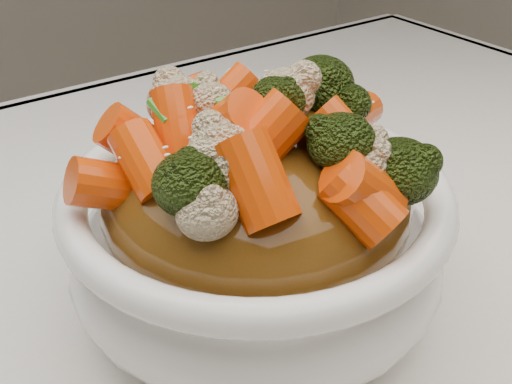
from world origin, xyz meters
TOP-DOWN VIEW (x-y plane):
  - tablecloth at (0.00, 0.00)m, footprint 1.20×0.80m
  - bowl at (0.02, -0.03)m, footprint 0.32×0.32m
  - sauce_base at (0.02, -0.03)m, footprint 0.25×0.25m
  - carrots at (0.02, -0.03)m, footprint 0.25×0.25m
  - broccoli at (0.02, -0.03)m, footprint 0.25×0.25m
  - cauliflower at (0.02, -0.03)m, footprint 0.25×0.25m
  - scallions at (0.02, -0.03)m, footprint 0.19×0.19m
  - sesame_seeds at (0.02, -0.03)m, footprint 0.23×0.23m

SIDE VIEW (x-z plane):
  - tablecloth at x=0.00m, z-range 0.71..0.75m
  - bowl at x=0.02m, z-range 0.75..0.85m
  - sauce_base at x=0.02m, z-range 0.78..0.88m
  - cauliflower at x=0.02m, z-range 0.88..0.92m
  - broccoli at x=0.02m, z-range 0.87..0.92m
  - carrots at x=0.02m, z-range 0.87..0.93m
  - scallions at x=0.02m, z-range 0.89..0.91m
  - sesame_seeds at x=0.02m, z-range 0.90..0.91m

